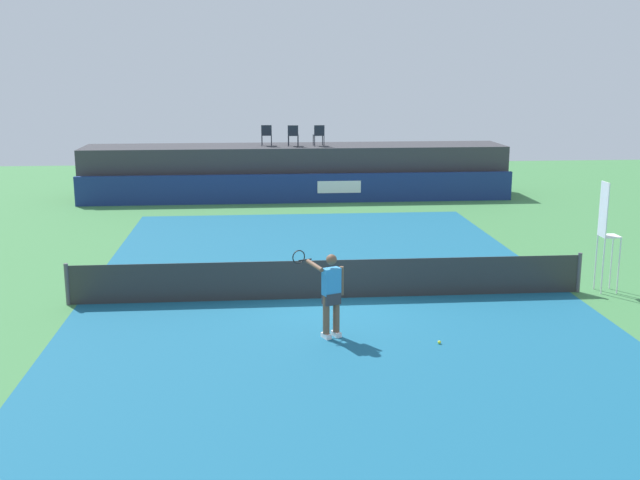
{
  "coord_description": "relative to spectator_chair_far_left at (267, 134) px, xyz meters",
  "views": [
    {
      "loc": [
        -1.77,
        -17.75,
        5.45
      ],
      "look_at": [
        -0.07,
        2.0,
        1.0
      ],
      "focal_mm": 43.08,
      "sensor_mm": 36.0,
      "label": 1
    }
  ],
  "objects": [
    {
      "name": "ground_plane",
      "position": [
        1.23,
        -12.18,
        -2.69
      ],
      "size": [
        48.0,
        48.0,
        0.0
      ],
      "primitive_type": "plane",
      "color": "#3D7A42"
    },
    {
      "name": "court_inner",
      "position": [
        1.23,
        -15.18,
        -2.69
      ],
      "size": [
        12.0,
        22.0,
        0.0
      ],
      "primitive_type": "cube",
      "color": "#16597A",
      "rests_on": "ground"
    },
    {
      "name": "sponsor_wall",
      "position": [
        1.24,
        -1.68,
        -2.09
      ],
      "size": [
        18.0,
        0.22,
        1.2
      ],
      "color": "navy",
      "rests_on": "ground"
    },
    {
      "name": "spectator_platform",
      "position": [
        1.23,
        0.12,
        -1.59
      ],
      "size": [
        18.0,
        2.8,
        2.2
      ],
      "primitive_type": "cube",
      "color": "#38383D",
      "rests_on": "ground"
    },
    {
      "name": "spectator_chair_far_left",
      "position": [
        0.0,
        0.0,
        0.0
      ],
      "size": [
        0.46,
        0.46,
        0.89
      ],
      "color": "#1E232D",
      "rests_on": "spectator_platform"
    },
    {
      "name": "spectator_chair_left",
      "position": [
        1.12,
        -0.23,
        0.0
      ],
      "size": [
        0.48,
        0.48,
        0.89
      ],
      "color": "#1E232D",
      "rests_on": "spectator_platform"
    },
    {
      "name": "spectator_chair_center",
      "position": [
        2.22,
        -0.25,
        0.0
      ],
      "size": [
        0.47,
        0.47,
        0.89
      ],
      "color": "#1E232D",
      "rests_on": "spectator_platform"
    },
    {
      "name": "umpire_chair",
      "position": [
        8.03,
        -15.18,
        -1.11
      ],
      "size": [
        0.44,
        0.44,
        2.76
      ],
      "color": "white",
      "rests_on": "ground"
    },
    {
      "name": "tennis_net",
      "position": [
        1.23,
        -15.18,
        -2.22
      ],
      "size": [
        12.4,
        0.02,
        0.95
      ],
      "primitive_type": "cube",
      "color": "#2D2D2D",
      "rests_on": "ground"
    },
    {
      "name": "net_post_near",
      "position": [
        -4.97,
        -15.18,
        -2.19
      ],
      "size": [
        0.1,
        0.1,
        1.0
      ],
      "primitive_type": "cylinder",
      "color": "#4C4C51",
      "rests_on": "ground"
    },
    {
      "name": "net_post_far",
      "position": [
        7.43,
        -15.18,
        -2.19
      ],
      "size": [
        0.1,
        0.1,
        1.0
      ],
      "primitive_type": "cylinder",
      "color": "#4C4C51",
      "rests_on": "ground"
    },
    {
      "name": "tennis_player",
      "position": [
        0.97,
        -17.9,
        -1.73
      ],
      "size": [
        1.03,
        1.06,
        1.77
      ],
      "color": "white",
      "rests_on": "court_inner"
    },
    {
      "name": "tennis_ball",
      "position": [
        3.12,
        -18.52,
        -2.66
      ],
      "size": [
        0.07,
        0.07,
        0.07
      ],
      "primitive_type": "sphere",
      "color": "#D8EA33",
      "rests_on": "court_inner"
    }
  ]
}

